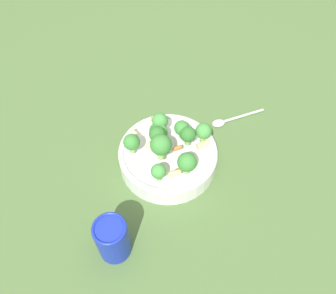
# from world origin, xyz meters

# --- Properties ---
(ground_plane) EXTENTS (3.00, 3.00, 0.00)m
(ground_plane) POSITION_xyz_m (0.00, 0.00, 0.00)
(ground_plane) COLOR #4C6B38
(bowl) EXTENTS (0.24, 0.24, 0.05)m
(bowl) POSITION_xyz_m (0.00, 0.00, 0.03)
(bowl) COLOR white
(bowl) RESTS_ON ground_plane
(pasta_salad) EXTENTS (0.20, 0.20, 0.08)m
(pasta_salad) POSITION_xyz_m (0.01, -0.00, 0.10)
(pasta_salad) COLOR #8CB766
(pasta_salad) RESTS_ON bowl
(cup) EXTENTS (0.07, 0.07, 0.10)m
(cup) POSITION_xyz_m (0.19, -0.14, 0.05)
(cup) COLOR #192DAD
(cup) RESTS_ON ground_plane
(spoon) EXTENTS (0.05, 0.16, 0.01)m
(spoon) POSITION_xyz_m (-0.11, 0.19, 0.01)
(spoon) COLOR silver
(spoon) RESTS_ON ground_plane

